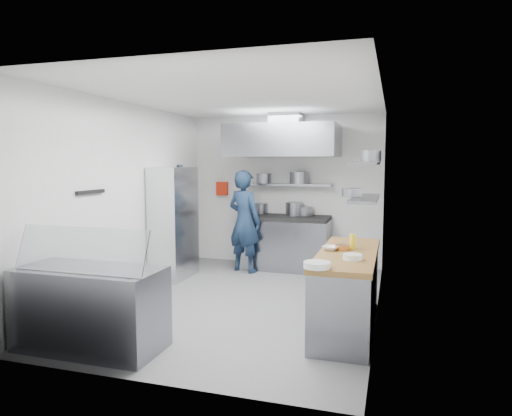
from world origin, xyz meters
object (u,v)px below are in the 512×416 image
(gas_range, at_px, (285,244))
(chef, at_px, (244,221))
(display_case, at_px, (91,309))
(wire_rack, at_px, (174,223))

(gas_range, distance_m, chef, 0.89)
(gas_range, xyz_separation_m, display_case, (-1.10, -4.10, -0.03))
(chef, height_order, wire_rack, wire_rack)
(gas_range, bearing_deg, display_case, -105.02)
(gas_range, relative_size, display_case, 1.07)
(wire_rack, height_order, display_case, wire_rack)
(display_case, bearing_deg, wire_rack, 100.30)
(gas_range, distance_m, display_case, 4.25)
(chef, xyz_separation_m, display_case, (-0.46, -3.67, -0.47))
(gas_range, relative_size, wire_rack, 0.86)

